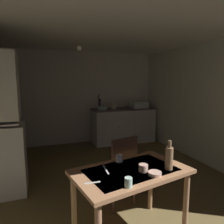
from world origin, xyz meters
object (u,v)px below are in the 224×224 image
object	(u,v)px
hand_pump	(99,103)
chair_far_side	(119,169)
mixing_bowl_counter	(102,108)
dining_table	(131,180)
teacup_mint	(128,182)
serving_bowl_wide	(155,174)
glass_bottle	(169,158)
sink_basin	(139,105)

from	to	relation	value
hand_pump	chair_far_side	bearing A→B (deg)	-101.12
hand_pump	mixing_bowl_counter	xyz separation A→B (m)	(0.05, -0.10, -0.13)
mixing_bowl_counter	dining_table	xyz separation A→B (m)	(-0.68, -3.18, -0.32)
chair_far_side	teacup_mint	bearing A→B (deg)	-107.03
serving_bowl_wide	glass_bottle	world-z (taller)	glass_bottle
serving_bowl_wide	sink_basin	bearing A→B (deg)	65.14
mixing_bowl_counter	dining_table	bearing A→B (deg)	-102.11
chair_far_side	glass_bottle	xyz separation A→B (m)	(0.26, -0.68, 0.36)
mixing_bowl_counter	glass_bottle	bearing A→B (deg)	-95.62
serving_bowl_wide	teacup_mint	xyz separation A→B (m)	(-0.32, -0.12, 0.03)
hand_pump	teacup_mint	bearing A→B (deg)	-102.58
teacup_mint	hand_pump	bearing A→B (deg)	77.42
sink_basin	dining_table	bearing A→B (deg)	-118.30
chair_far_side	serving_bowl_wide	size ratio (longest dim) A/B	7.37
hand_pump	glass_bottle	distance (m)	3.41
hand_pump	glass_bottle	world-z (taller)	hand_pump
hand_pump	teacup_mint	xyz separation A→B (m)	(-0.80, -3.58, -0.30)
hand_pump	mixing_bowl_counter	bearing A→B (deg)	-62.22
sink_basin	serving_bowl_wide	xyz separation A→B (m)	(-1.58, -3.41, -0.23)
hand_pump	mixing_bowl_counter	distance (m)	0.17
dining_table	serving_bowl_wide	bearing A→B (deg)	-49.01
dining_table	glass_bottle	bearing A→B (deg)	-18.01
dining_table	serving_bowl_wide	xyz separation A→B (m)	(0.16, -0.18, 0.12)
hand_pump	teacup_mint	size ratio (longest dim) A/B	4.69
sink_basin	teacup_mint	xyz separation A→B (m)	(-1.90, -3.53, -0.20)
hand_pump	dining_table	bearing A→B (deg)	-100.93
chair_far_side	mixing_bowl_counter	bearing A→B (deg)	77.44
sink_basin	serving_bowl_wide	bearing A→B (deg)	-114.86
hand_pump	teacup_mint	world-z (taller)	hand_pump
sink_basin	hand_pump	size ratio (longest dim) A/B	1.13
teacup_mint	chair_far_side	bearing A→B (deg)	72.97
chair_far_side	teacup_mint	distance (m)	0.95
sink_basin	mixing_bowl_counter	size ratio (longest dim) A/B	1.91
serving_bowl_wide	glass_bottle	distance (m)	0.24
teacup_mint	serving_bowl_wide	bearing A→B (deg)	20.29
sink_basin	chair_far_side	world-z (taller)	sink_basin
teacup_mint	glass_bottle	world-z (taller)	glass_bottle
hand_pump	serving_bowl_wide	size ratio (longest dim) A/B	3.08
mixing_bowl_counter	serving_bowl_wide	bearing A→B (deg)	-98.86
sink_basin	serving_bowl_wide	world-z (taller)	sink_basin
sink_basin	mixing_bowl_counter	world-z (taller)	sink_basin
dining_table	teacup_mint	world-z (taller)	teacup_mint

